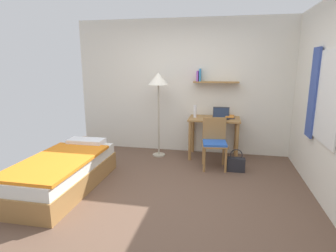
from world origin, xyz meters
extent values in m
plane|color=brown|center=(0.00, 0.00, 0.00)|extent=(5.28, 5.28, 0.00)
cube|color=silver|center=(0.00, 2.02, 1.30)|extent=(4.40, 0.05, 2.60)
cube|color=#9E703D|center=(0.58, 1.89, 1.42)|extent=(0.85, 0.22, 0.02)
cube|color=purple|center=(0.23, 1.90, 1.52)|extent=(0.03, 0.17, 0.19)
cube|color=#3384C6|center=(0.28, 1.91, 1.54)|extent=(0.03, 0.16, 0.23)
cube|color=silver|center=(1.99, 0.28, 1.35)|extent=(0.02, 0.80, 1.15)
cube|color=white|center=(1.99, 0.28, 1.35)|extent=(0.01, 0.74, 1.09)
cube|color=#384C93|center=(1.96, 0.79, 1.35)|extent=(0.03, 0.28, 1.25)
cube|color=#9E703D|center=(-1.46, -0.10, 0.14)|extent=(0.84, 1.86, 0.28)
cube|color=silver|center=(-1.46, -0.10, 0.36)|extent=(0.81, 1.80, 0.16)
cube|color=orange|center=(-1.46, -0.22, 0.46)|extent=(0.86, 1.52, 0.04)
cube|color=white|center=(-1.46, 0.62, 0.49)|extent=(0.59, 0.28, 0.10)
cube|color=#9E703D|center=(0.58, 1.70, 0.75)|extent=(0.94, 0.59, 0.03)
cylinder|color=#9E703D|center=(0.16, 1.45, 0.37)|extent=(0.06, 0.06, 0.74)
cylinder|color=#9E703D|center=(1.00, 1.45, 0.37)|extent=(0.06, 0.06, 0.74)
cylinder|color=#9E703D|center=(0.16, 1.95, 0.37)|extent=(0.06, 0.06, 0.74)
cylinder|color=#9E703D|center=(1.00, 1.95, 0.37)|extent=(0.06, 0.06, 0.74)
cube|color=#9E703D|center=(0.62, 1.12, 0.42)|extent=(0.47, 0.47, 0.03)
cube|color=blue|center=(0.62, 1.12, 0.45)|extent=(0.43, 0.43, 0.04)
cube|color=#9E703D|center=(0.60, 1.31, 0.66)|extent=(0.40, 0.08, 0.38)
cylinder|color=#9E703D|center=(0.47, 0.93, 0.20)|extent=(0.04, 0.04, 0.41)
cylinder|color=#9E703D|center=(0.81, 0.97, 0.20)|extent=(0.04, 0.04, 0.41)
cylinder|color=#9E703D|center=(0.42, 1.28, 0.20)|extent=(0.04, 0.04, 0.41)
cylinder|color=#9E703D|center=(0.77, 1.32, 0.20)|extent=(0.04, 0.04, 0.41)
cylinder|color=#B2A893|center=(-0.46, 1.60, 0.01)|extent=(0.24, 0.24, 0.02)
cylinder|color=#B2A893|center=(-0.46, 1.60, 0.70)|extent=(0.03, 0.03, 1.35)
cone|color=silver|center=(-0.46, 1.60, 1.48)|extent=(0.38, 0.38, 0.22)
cube|color=black|center=(0.70, 1.67, 0.77)|extent=(0.31, 0.22, 0.01)
cube|color=black|center=(0.70, 1.73, 0.87)|extent=(0.30, 0.11, 0.19)
cube|color=black|center=(0.70, 1.73, 0.87)|extent=(0.27, 0.09, 0.16)
cylinder|color=silver|center=(0.22, 1.69, 0.88)|extent=(0.06, 0.06, 0.24)
cube|color=#333338|center=(0.87, 1.74, 0.78)|extent=(0.16, 0.22, 0.02)
cube|color=orange|center=(0.86, 1.75, 0.80)|extent=(0.16, 0.22, 0.03)
cube|color=#232328|center=(0.98, 1.05, 0.12)|extent=(0.29, 0.12, 0.23)
torus|color=#232328|center=(0.98, 1.05, 0.28)|extent=(0.20, 0.02, 0.20)
camera|label=1|loc=(0.73, -3.41, 1.76)|focal=29.47mm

